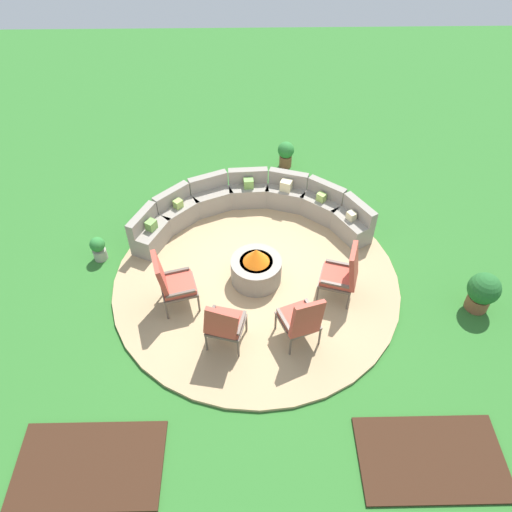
# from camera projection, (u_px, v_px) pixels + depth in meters

# --- Properties ---
(ground_plane) EXTENTS (24.00, 24.00, 0.00)m
(ground_plane) POSITION_uv_depth(u_px,v_px,m) (256.00, 281.00, 9.10)
(ground_plane) COLOR #2D6B28
(patio_circle) EXTENTS (5.18, 5.18, 0.06)m
(patio_circle) POSITION_uv_depth(u_px,v_px,m) (256.00, 280.00, 9.08)
(patio_circle) COLOR tan
(patio_circle) RESTS_ON ground_plane
(mulch_bed_left) EXTENTS (2.00, 1.21, 0.04)m
(mulch_bed_left) POSITION_uv_depth(u_px,v_px,m) (89.00, 465.00, 6.73)
(mulch_bed_left) COLOR #382114
(mulch_bed_left) RESTS_ON ground_plane
(mulch_bed_right) EXTENTS (2.00, 1.21, 0.04)m
(mulch_bed_right) POSITION_uv_depth(u_px,v_px,m) (431.00, 458.00, 6.79)
(mulch_bed_right) COLOR #382114
(mulch_bed_right) RESTS_ON ground_plane
(fire_pit) EXTENTS (0.91, 0.91, 0.74)m
(fire_pit) POSITION_uv_depth(u_px,v_px,m) (256.00, 268.00, 8.85)
(fire_pit) COLOR gray
(fire_pit) RESTS_ON patio_circle
(curved_stone_bench) EXTENTS (4.66, 1.98, 0.75)m
(curved_stone_bench) POSITION_uv_depth(u_px,v_px,m) (250.00, 207.00, 10.03)
(curved_stone_bench) COLOR gray
(curved_stone_bench) RESTS_ON patio_circle
(lounge_chair_front_left) EXTENTS (0.75, 0.71, 1.16)m
(lounge_chair_front_left) POSITION_uv_depth(u_px,v_px,m) (172.00, 282.00, 8.23)
(lounge_chair_front_left) COLOR brown
(lounge_chair_front_left) RESTS_ON patio_circle
(lounge_chair_front_right) EXTENTS (0.69, 0.68, 1.07)m
(lounge_chair_front_right) POSITION_uv_depth(u_px,v_px,m) (224.00, 324.00, 7.66)
(lounge_chair_front_right) COLOR brown
(lounge_chair_front_right) RESTS_ON patio_circle
(lounge_chair_back_left) EXTENTS (0.75, 0.77, 1.10)m
(lounge_chair_back_left) POSITION_uv_depth(u_px,v_px,m) (301.00, 319.00, 7.72)
(lounge_chair_back_left) COLOR brown
(lounge_chair_back_left) RESTS_ON patio_circle
(lounge_chair_back_right) EXTENTS (0.75, 0.71, 1.15)m
(lounge_chair_back_right) POSITION_uv_depth(u_px,v_px,m) (343.00, 273.00, 8.37)
(lounge_chair_back_right) COLOR brown
(lounge_chair_back_right) RESTS_ON patio_circle
(potted_plant_0) EXTENTS (0.28, 0.28, 0.51)m
(potted_plant_0) POSITION_uv_depth(u_px,v_px,m) (98.00, 248.00, 9.32)
(potted_plant_0) COLOR #A89E8E
(potted_plant_0) RESTS_ON ground_plane
(potted_plant_1) EXTENTS (0.55, 0.55, 0.76)m
(potted_plant_1) POSITION_uv_depth(u_px,v_px,m) (483.00, 291.00, 8.38)
(potted_plant_1) COLOR brown
(potted_plant_1) RESTS_ON ground_plane
(potted_plant_2) EXTENTS (0.38, 0.38, 0.63)m
(potted_plant_2) POSITION_uv_depth(u_px,v_px,m) (286.00, 153.00, 11.39)
(potted_plant_2) COLOR brown
(potted_plant_2) RESTS_ON ground_plane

